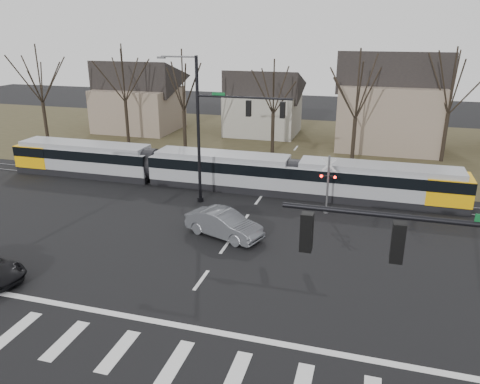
# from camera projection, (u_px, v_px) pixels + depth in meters

# --- Properties ---
(ground) EXTENTS (140.00, 140.00, 0.00)m
(ground) POSITION_uv_depth(u_px,v_px,m) (186.00, 301.00, 21.57)
(ground) COLOR black
(grass_verge) EXTENTS (140.00, 28.00, 0.01)m
(grass_verge) POSITION_uv_depth(u_px,v_px,m) (299.00, 144.00, 50.54)
(grass_verge) COLOR #38331E
(grass_verge) RESTS_ON ground
(crosswalk) EXTENTS (27.00, 2.60, 0.01)m
(crosswalk) POSITION_uv_depth(u_px,v_px,m) (146.00, 357.00, 17.94)
(crosswalk) COLOR silver
(crosswalk) RESTS_ON ground
(stop_line) EXTENTS (28.00, 0.35, 0.01)m
(stop_line) POSITION_uv_depth(u_px,v_px,m) (170.00, 324.00, 19.93)
(stop_line) COLOR silver
(stop_line) RESTS_ON ground
(lane_dashes) EXTENTS (0.18, 30.00, 0.01)m
(lane_dashes) POSITION_uv_depth(u_px,v_px,m) (265.00, 191.00, 36.05)
(lane_dashes) COLOR silver
(lane_dashes) RESTS_ON ground
(rail_pair) EXTENTS (90.00, 1.52, 0.06)m
(rail_pair) POSITION_uv_depth(u_px,v_px,m) (265.00, 191.00, 35.86)
(rail_pair) COLOR #59595E
(rail_pair) RESTS_ON ground
(tram) EXTENTS (36.24, 2.69, 2.75)m
(tram) POSITION_uv_depth(u_px,v_px,m) (220.00, 169.00, 36.51)
(tram) COLOR gray
(tram) RESTS_ON ground
(sedan) EXTENTS (4.77, 5.94, 1.60)m
(sedan) POSITION_uv_depth(u_px,v_px,m) (224.00, 224.00, 28.03)
(sedan) COLOR #52555A
(sedan) RESTS_ON ground
(signal_pole_near_right) EXTENTS (6.72, 0.44, 8.00)m
(signal_pole_near_right) POSITION_uv_depth(u_px,v_px,m) (460.00, 313.00, 11.76)
(signal_pole_near_right) COLOR black
(signal_pole_near_right) RESTS_ON ground
(signal_pole_far) EXTENTS (9.28, 0.44, 10.20)m
(signal_pole_far) POSITION_uv_depth(u_px,v_px,m) (220.00, 125.00, 31.61)
(signal_pole_far) COLOR black
(signal_pole_far) RESTS_ON ground
(rail_crossing_signal) EXTENTS (1.08, 0.36, 4.00)m
(rail_crossing_signal) POSITION_uv_depth(u_px,v_px,m) (328.00, 187.00, 31.21)
(rail_crossing_signal) COLOR #59595B
(rail_crossing_signal) RESTS_ON ground
(tree_row) EXTENTS (59.20, 7.20, 10.00)m
(tree_row) POSITION_uv_depth(u_px,v_px,m) (312.00, 107.00, 42.91)
(tree_row) COLOR black
(tree_row) RESTS_ON ground
(house_a) EXTENTS (9.72, 8.64, 8.60)m
(house_a) POSITION_uv_depth(u_px,v_px,m) (138.00, 93.00, 56.09)
(house_a) COLOR #7F6D5C
(house_a) RESTS_ON ground
(house_b) EXTENTS (8.64, 7.56, 7.65)m
(house_b) POSITION_uv_depth(u_px,v_px,m) (263.00, 100.00, 54.14)
(house_b) COLOR gray
(house_b) RESTS_ON ground
(house_c) EXTENTS (10.80, 8.64, 10.10)m
(house_c) POSITION_uv_depth(u_px,v_px,m) (391.00, 97.00, 47.34)
(house_c) COLOR #7F6D5C
(house_c) RESTS_ON ground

